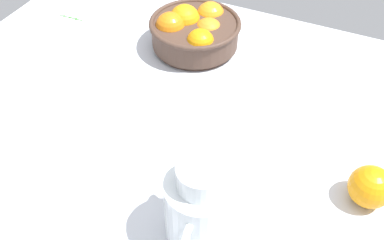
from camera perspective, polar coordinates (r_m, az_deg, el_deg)
The scene contains 5 objects.
ground_plane at distance 96.28cm, azimuth 2.38°, elevation -2.43°, with size 143.19×103.38×3.00cm, color silver.
fruit_bowl at distance 116.74cm, azimuth 0.35°, elevation 11.30°, with size 23.43×23.43×10.68cm.
juice_pitcher at distance 74.47cm, azimuth 1.08°, elevation -11.57°, with size 11.83×16.81×18.75cm.
loose_orange_2 at distance 87.21cm, azimuth 21.81°, elevation -7.92°, with size 7.94×7.94×7.94cm, color orange.
herb_sprig_0 at distance 135.73cm, azimuth -15.17°, elevation 12.54°, with size 8.08×0.94×0.91cm.
Camera 1 is at (24.15, -61.35, 68.66)cm, focal length 41.80 mm.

